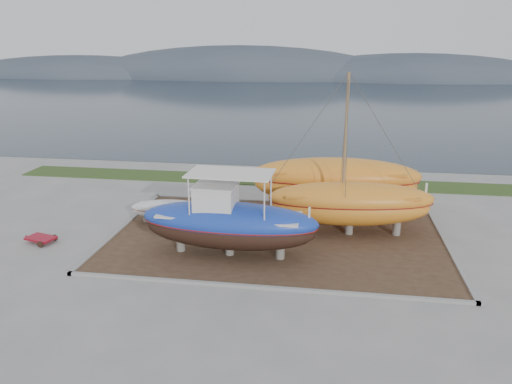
% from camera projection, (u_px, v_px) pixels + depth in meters
% --- Properties ---
extents(ground, '(140.00, 140.00, 0.00)m').
position_uv_depth(ground, '(268.00, 268.00, 24.07)').
color(ground, gray).
rests_on(ground, ground).
extents(dirt_patch, '(18.00, 12.00, 0.06)m').
position_uv_depth(dirt_patch, '(277.00, 237.00, 27.84)').
color(dirt_patch, '#422D1E').
rests_on(dirt_patch, ground).
extents(curb_frame, '(18.60, 12.60, 0.15)m').
position_uv_depth(curb_frame, '(277.00, 236.00, 27.83)').
color(curb_frame, gray).
rests_on(curb_frame, ground).
extents(grass_strip, '(44.00, 3.00, 0.08)m').
position_uv_depth(grass_strip, '(294.00, 181.00, 38.71)').
color(grass_strip, '#284219').
rests_on(grass_strip, ground).
extents(sea, '(260.00, 100.00, 0.04)m').
position_uv_depth(sea, '(318.00, 100.00, 90.21)').
color(sea, '#1A2935').
rests_on(sea, ground).
extents(mountain_ridge, '(200.00, 36.00, 20.00)m').
position_uv_depth(mountain_ridge, '(325.00, 78.00, 142.18)').
color(mountain_ridge, '#333D49').
rests_on(mountain_ridge, ground).
extents(blue_caique, '(9.12, 3.13, 4.34)m').
position_uv_depth(blue_caique, '(229.00, 214.00, 24.88)').
color(blue_caique, '#1C3EB0').
rests_on(blue_caique, dirt_patch).
extents(white_dinghy, '(4.44, 2.22, 1.28)m').
position_uv_depth(white_dinghy, '(167.00, 211.00, 29.95)').
color(white_dinghy, silver).
rests_on(white_dinghy, dirt_patch).
extents(orange_sailboat, '(9.40, 3.59, 8.92)m').
position_uv_depth(orange_sailboat, '(353.00, 157.00, 26.91)').
color(orange_sailboat, orange).
rests_on(orange_sailboat, dirt_patch).
extents(orange_bare_hull, '(10.71, 3.85, 3.45)m').
position_uv_depth(orange_bare_hull, '(335.00, 187.00, 31.11)').
color(orange_bare_hull, orange).
rests_on(orange_bare_hull, dirt_patch).
extents(red_trailer, '(2.48, 1.67, 0.32)m').
position_uv_depth(red_trailer, '(41.00, 240.00, 27.09)').
color(red_trailer, maroon).
rests_on(red_trailer, ground).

